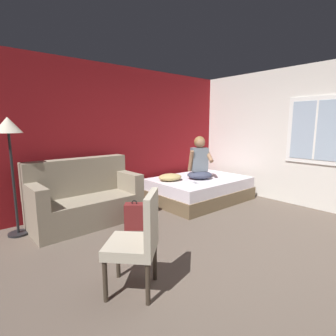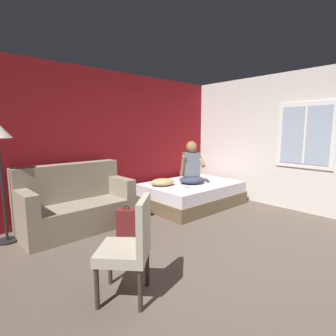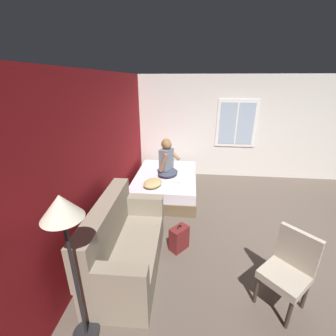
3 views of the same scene
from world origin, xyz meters
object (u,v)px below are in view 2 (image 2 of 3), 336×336
object	(u,v)px
couch	(76,205)
cell_phone	(187,188)
person_seated	(192,166)
side_chair	(130,244)
backpack	(127,222)
bed	(191,194)
throw_pillow	(162,182)

from	to	relation	value
couch	cell_phone	xyz separation A→B (m)	(1.96, -0.60, 0.09)
couch	person_seated	xyz separation A→B (m)	(2.32, -0.36, 0.44)
side_chair	backpack	distance (m)	1.58
cell_phone	backpack	bearing A→B (deg)	-159.80
person_seated	backpack	xyz separation A→B (m)	(-1.85, -0.39, -0.64)
bed	couch	world-z (taller)	couch
person_seated	side_chair	bearing A→B (deg)	-147.29
bed	couch	xyz separation A→B (m)	(-2.37, 0.33, 0.16)
couch	cell_phone	distance (m)	2.05
cell_phone	couch	bearing A→B (deg)	177.47
bed	cell_phone	world-z (taller)	cell_phone
bed	person_seated	bearing A→B (deg)	-140.70
side_chair	bed	bearing A→B (deg)	32.82
throw_pillow	bed	bearing A→B (deg)	-17.70
couch	cell_phone	world-z (taller)	couch
backpack	cell_phone	world-z (taller)	cell_phone
throw_pillow	cell_phone	xyz separation A→B (m)	(0.23, -0.48, -0.07)
throw_pillow	couch	bearing A→B (deg)	175.92
couch	side_chair	size ratio (longest dim) A/B	1.75
backpack	cell_phone	bearing A→B (deg)	5.54
side_chair	cell_phone	world-z (taller)	side_chair
couch	backpack	distance (m)	0.91
backpack	side_chair	bearing A→B (deg)	-121.50
person_seated	cell_phone	world-z (taller)	person_seated
bed	cell_phone	size ratio (longest dim) A/B	13.97
cell_phone	person_seated	bearing A→B (deg)	48.13
bed	throw_pillow	bearing A→B (deg)	162.30
backpack	couch	bearing A→B (deg)	122.42
couch	backpack	size ratio (longest dim) A/B	3.75
side_chair	cell_phone	bearing A→B (deg)	32.58
bed	person_seated	world-z (taller)	person_seated
bed	side_chair	world-z (taller)	side_chair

